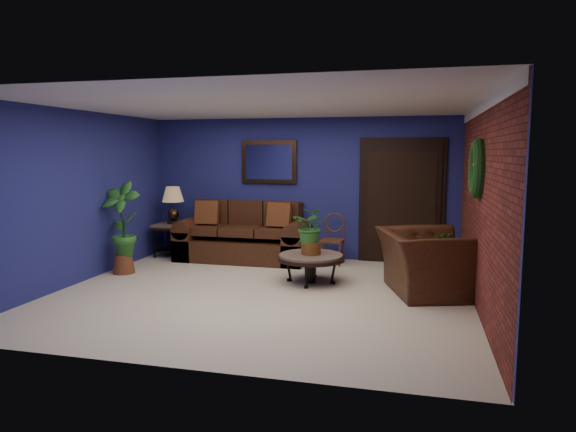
% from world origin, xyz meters
% --- Properties ---
extents(floor, '(5.50, 5.50, 0.00)m').
position_xyz_m(floor, '(0.00, 0.00, 0.00)').
color(floor, beige).
rests_on(floor, ground).
extents(wall_back, '(5.50, 0.04, 2.50)m').
position_xyz_m(wall_back, '(0.00, 2.50, 1.25)').
color(wall_back, navy).
rests_on(wall_back, ground).
extents(wall_left, '(0.04, 5.00, 2.50)m').
position_xyz_m(wall_left, '(-2.75, 0.00, 1.25)').
color(wall_left, navy).
rests_on(wall_left, ground).
extents(wall_right_brick, '(0.04, 5.00, 2.50)m').
position_xyz_m(wall_right_brick, '(2.75, 0.00, 1.25)').
color(wall_right_brick, maroon).
rests_on(wall_right_brick, ground).
extents(ceiling, '(5.50, 5.00, 0.02)m').
position_xyz_m(ceiling, '(0.00, 0.00, 2.50)').
color(ceiling, white).
rests_on(ceiling, wall_back).
extents(crown_molding, '(0.03, 5.00, 0.14)m').
position_xyz_m(crown_molding, '(2.72, 0.00, 2.43)').
color(crown_molding, white).
rests_on(crown_molding, wall_right_brick).
extents(wall_mirror, '(1.02, 0.06, 0.77)m').
position_xyz_m(wall_mirror, '(-0.60, 2.46, 1.72)').
color(wall_mirror, '#3C2714').
rests_on(wall_mirror, wall_back).
extents(closet_door, '(1.44, 0.06, 2.18)m').
position_xyz_m(closet_door, '(1.75, 2.47, 1.05)').
color(closet_door, black).
rests_on(closet_door, wall_back).
extents(wreath, '(0.16, 0.72, 0.72)m').
position_xyz_m(wreath, '(2.69, 0.05, 1.70)').
color(wreath, black).
rests_on(wreath, wall_right_brick).
extents(sofa, '(2.29, 0.99, 1.03)m').
position_xyz_m(sofa, '(-0.95, 2.09, 0.34)').
color(sofa, '#412412').
rests_on(sofa, ground).
extents(coffee_table, '(0.98, 0.98, 0.42)m').
position_xyz_m(coffee_table, '(0.53, 0.73, 0.36)').
color(coffee_table, '#4C4842').
rests_on(coffee_table, ground).
extents(end_table, '(0.66, 0.66, 0.60)m').
position_xyz_m(end_table, '(-2.30, 2.05, 0.46)').
color(end_table, '#4C4842').
rests_on(end_table, ground).
extents(table_lamp, '(0.39, 0.39, 0.65)m').
position_xyz_m(table_lamp, '(-2.30, 2.05, 1.02)').
color(table_lamp, '#3C2714').
rests_on(table_lamp, end_table).
extents(side_chair, '(0.39, 0.39, 0.87)m').
position_xyz_m(side_chair, '(0.64, 2.11, 0.49)').
color(side_chair, '#593219').
rests_on(side_chair, ground).
extents(armchair, '(1.47, 1.58, 0.84)m').
position_xyz_m(armchair, '(2.15, 0.56, 0.42)').
color(armchair, '#412412').
rests_on(armchair, ground).
extents(coffee_plant, '(0.59, 0.54, 0.68)m').
position_xyz_m(coffee_plant, '(0.53, 0.73, 0.79)').
color(coffee_plant, brown).
rests_on(coffee_plant, coffee_table).
extents(floor_plant, '(0.40, 0.33, 0.81)m').
position_xyz_m(floor_plant, '(2.35, 0.78, 0.42)').
color(floor_plant, brown).
rests_on(floor_plant, ground).
extents(tall_plant, '(0.68, 0.50, 1.45)m').
position_xyz_m(tall_plant, '(-2.45, 0.60, 0.79)').
color(tall_plant, brown).
rests_on(tall_plant, ground).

